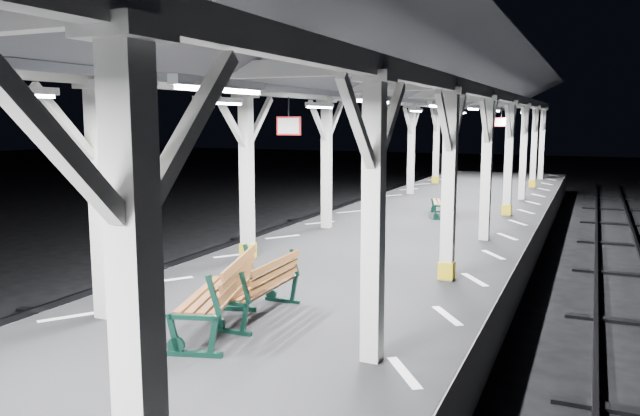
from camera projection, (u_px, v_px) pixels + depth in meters
The scene contains 9 objects.
ground at pixel (294, 357), 10.04m from camera, with size 120.00×120.00×0.00m, color black.
platform at pixel (294, 327), 9.97m from camera, with size 6.00×50.00×1.00m, color black.
hazard_stripes_left at pixel (168, 280), 10.87m from camera, with size 1.00×48.00×0.01m, color silver.
hazard_stripes_right at pixel (447, 316), 8.92m from camera, with size 1.00×48.00×0.01m, color silver.
track_left at pixel (61, 313), 12.02m from camera, with size 2.20×60.00×0.16m.
canopy at pixel (292, 68), 9.37m from camera, with size 5.40×49.00×4.65m.
bench_near at pixel (264, 286), 8.79m from camera, with size 0.64×1.60×0.86m.
bench_mid at pixel (223, 292), 8.19m from camera, with size 1.20×1.99×1.02m.
bench_far at pixel (445, 201), 17.98m from camera, with size 0.95×1.61×0.82m.
Camera 1 is at (4.25, -8.61, 3.80)m, focal length 35.00 mm.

